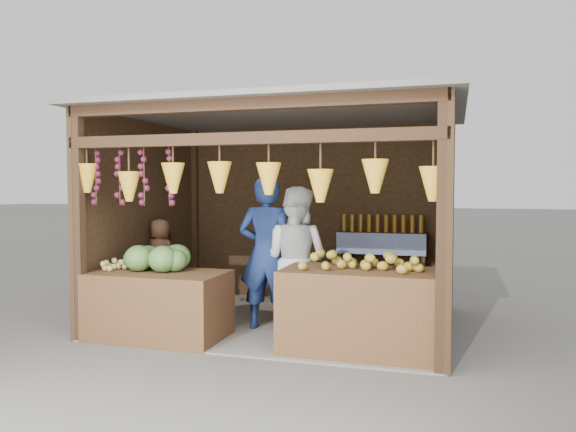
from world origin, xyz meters
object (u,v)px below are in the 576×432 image
object	(u,v)px
counter_left	(159,305)
counter_right	(362,311)
man_standing	(266,253)
woman_standing	(296,259)
vendor_seated	(160,256)

from	to	relation	value
counter_left	counter_right	bearing A→B (deg)	2.20
counter_left	man_standing	world-z (taller)	man_standing
woman_standing	vendor_seated	size ratio (longest dim) A/B	1.70
counter_right	woman_standing	distance (m)	1.17
counter_left	woman_standing	xyz separation A→B (m)	(1.41, 0.73, 0.48)
counter_left	counter_right	distance (m)	2.30
counter_left	woman_standing	size ratio (longest dim) A/B	0.88
counter_right	woman_standing	world-z (taller)	woman_standing
man_standing	vendor_seated	bearing A→B (deg)	-18.20
counter_right	man_standing	distance (m)	1.47
man_standing	vendor_seated	world-z (taller)	man_standing
counter_right	vendor_seated	xyz separation A→B (m)	(-2.87, 0.95, 0.36)
counter_right	vendor_seated	size ratio (longest dim) A/B	1.61
counter_right	woman_standing	xyz separation A→B (m)	(-0.89, 0.64, 0.43)
counter_left	woman_standing	distance (m)	1.66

